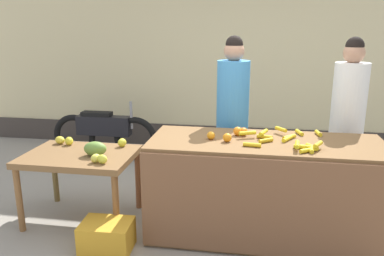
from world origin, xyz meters
The scene contains 12 objects.
ground_plane centered at (0.00, 0.00, 0.00)m, with size 24.00×24.00×0.00m, color gray.
market_wall_back centered at (0.00, 2.71, 1.48)m, with size 8.31×0.23×3.03m.
fruit_stall_counter centered at (0.44, -0.01, 0.46)m, with size 2.08×0.82×0.92m.
side_table_wooden centered at (-1.35, 0.00, 0.61)m, with size 1.06×0.76×0.70m.
banana_bunch_pile centered at (0.62, -0.03, 0.95)m, with size 0.76×0.67×0.07m.
orange_pile centered at (0.12, 0.05, 0.96)m, with size 0.36×0.30×0.08m.
mango_papaya_pile centered at (-1.23, 0.02, 0.76)m, with size 0.81×0.62×0.14m.
vendor_woman_blue_shirt centered at (0.09, 0.65, 0.92)m, with size 0.34×0.34×1.82m.
vendor_woman_white_shirt centered at (1.27, 0.71, 0.91)m, with size 0.34×0.34×1.81m.
parked_motorcycle centered at (-1.85, 1.82, 0.40)m, with size 1.60×0.18×0.88m.
produce_crate centered at (-0.90, -0.50, 0.13)m, with size 0.44×0.32×0.26m, color gold.
produce_sack centered at (-0.57, 0.65, 0.28)m, with size 0.36×0.30×0.55m, color tan.
Camera 1 is at (0.33, -3.34, 1.90)m, focal length 35.83 mm.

